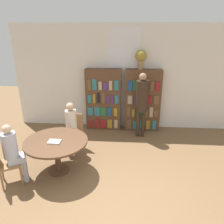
# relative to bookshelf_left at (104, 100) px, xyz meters

# --- Properties ---
(ground_plane) EXTENTS (16.00, 16.00, 0.00)m
(ground_plane) POSITION_rel_bookshelf_left_xyz_m (0.57, -3.29, -0.89)
(ground_plane) COLOR brown
(wall_back) EXTENTS (6.40, 0.07, 3.00)m
(wall_back) POSITION_rel_bookshelf_left_xyz_m (0.57, 0.19, 0.61)
(wall_back) COLOR silver
(wall_back) RESTS_ON ground_plane
(bookshelf_left) EXTENTS (1.02, 0.34, 1.80)m
(bookshelf_left) POSITION_rel_bookshelf_left_xyz_m (0.00, 0.00, 0.00)
(bookshelf_left) COLOR brown
(bookshelf_left) RESTS_ON ground_plane
(bookshelf_right) EXTENTS (1.02, 0.34, 1.80)m
(bookshelf_right) POSITION_rel_bookshelf_left_xyz_m (1.14, 0.00, 0.00)
(bookshelf_right) COLOR brown
(bookshelf_right) RESTS_ON ground_plane
(flower_vase) EXTENTS (0.31, 0.31, 0.52)m
(flower_vase) POSITION_rel_bookshelf_left_xyz_m (1.03, 0.00, 1.24)
(flower_vase) COLOR #997047
(flower_vase) RESTS_ON bookshelf_right
(reading_table) EXTENTS (1.29, 1.29, 0.73)m
(reading_table) POSITION_rel_bookshelf_left_xyz_m (-0.73, -2.25, -0.27)
(reading_table) COLOR brown
(reading_table) RESTS_ON ground_plane
(chair_near_camera) EXTENTS (0.54, 0.54, 0.90)m
(chair_near_camera) POSITION_rel_bookshelf_left_xyz_m (-1.59, -2.72, -0.39)
(chair_near_camera) COLOR olive
(chair_near_camera) RESTS_ON ground_plane
(chair_left_side) EXTENTS (0.45, 0.45, 0.90)m
(chair_left_side) POSITION_rel_bookshelf_left_xyz_m (-0.60, -1.28, -0.39)
(chair_left_side) COLOR olive
(chair_left_side) RESTS_ON ground_plane
(seated_reader_left) EXTENTS (0.30, 0.39, 1.26)m
(seated_reader_left) POSITION_rel_bookshelf_left_xyz_m (-0.63, -1.46, -0.18)
(seated_reader_left) COLOR beige
(seated_reader_left) RESTS_ON ground_plane
(seated_reader_right) EXTENTS (0.41, 0.39, 1.24)m
(seated_reader_right) POSITION_rel_bookshelf_left_xyz_m (-1.43, -2.64, -0.19)
(seated_reader_right) COLOR #B2B7C6
(seated_reader_right) RESTS_ON ground_plane
(librarian_standing) EXTENTS (0.31, 0.58, 1.79)m
(librarian_standing) POSITION_rel_bookshelf_left_xyz_m (1.08, -0.50, 0.21)
(librarian_standing) COLOR #332319
(librarian_standing) RESTS_ON ground_plane
(open_book_on_table) EXTENTS (0.24, 0.18, 0.03)m
(open_book_on_table) POSITION_rel_bookshelf_left_xyz_m (-0.73, -2.33, -0.15)
(open_book_on_table) COLOR silver
(open_book_on_table) RESTS_ON reading_table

